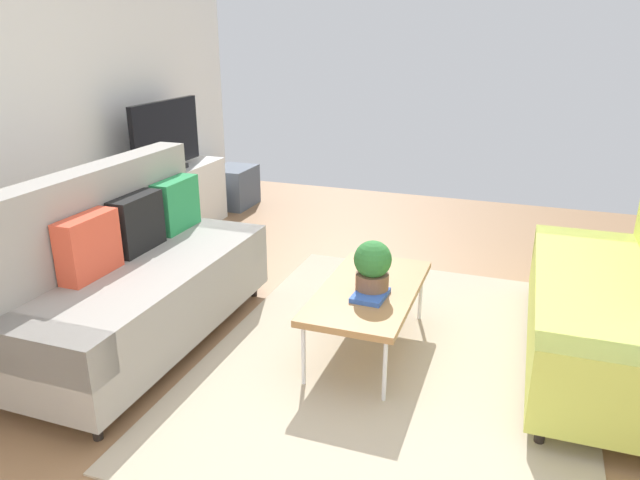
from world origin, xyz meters
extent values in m
plane|color=#936B47|center=(0.00, 0.00, 0.00)|extent=(7.68, 7.68, 0.00)
cube|color=tan|center=(0.08, -0.11, 0.01)|extent=(2.90, 2.20, 0.01)
cube|color=gray|center=(-0.27, 1.44, 0.32)|extent=(1.90, 0.85, 0.44)
cube|color=gray|center=(-0.27, 1.76, 0.82)|extent=(1.90, 0.21, 0.56)
cube|color=gray|center=(0.58, 1.45, 0.43)|extent=(0.20, 0.84, 0.22)
cube|color=gray|center=(-1.12, 1.44, 0.43)|extent=(0.20, 0.84, 0.22)
cylinder|color=black|center=(0.60, 1.11, 0.05)|extent=(0.05, 0.05, 0.10)
cylinder|color=black|center=(-1.14, 1.10, 0.05)|extent=(0.05, 0.05, 0.10)
cylinder|color=black|center=(0.60, 1.79, 0.05)|extent=(0.05, 0.05, 0.10)
cube|color=#288C4C|center=(0.40, 1.59, 0.72)|extent=(0.40, 0.14, 0.36)
cube|color=black|center=(-0.05, 1.58, 0.72)|extent=(0.40, 0.14, 0.36)
cube|color=#D84C33|center=(-0.50, 1.58, 0.72)|extent=(0.40, 0.14, 0.36)
cube|color=#C1CC51|center=(0.43, -1.26, 0.32)|extent=(1.91, 0.86, 0.44)
cube|color=#C1CC51|center=(-0.42, -1.26, 0.43)|extent=(0.21, 0.84, 0.22)
cube|color=#C1CC51|center=(1.28, -1.25, 0.43)|extent=(0.21, 0.84, 0.22)
cylinder|color=black|center=(-0.44, -0.92, 0.05)|extent=(0.05, 0.05, 0.10)
cylinder|color=black|center=(1.30, -0.91, 0.05)|extent=(0.05, 0.05, 0.10)
cube|color=#9E7042|center=(0.13, 0.09, 0.40)|extent=(1.10, 0.56, 0.04)
cylinder|color=silver|center=(-0.37, 0.32, 0.19)|extent=(0.02, 0.02, 0.38)
cylinder|color=silver|center=(0.63, 0.32, 0.19)|extent=(0.02, 0.02, 0.38)
cylinder|color=silver|center=(-0.37, -0.14, 0.19)|extent=(0.02, 0.02, 0.38)
cylinder|color=silver|center=(0.63, -0.14, 0.19)|extent=(0.02, 0.02, 0.38)
cube|color=silver|center=(1.59, 2.46, 0.32)|extent=(1.40, 0.44, 0.64)
cube|color=black|center=(1.59, 2.44, 0.66)|extent=(0.36, 0.20, 0.04)
cube|color=black|center=(1.59, 2.44, 0.98)|extent=(1.00, 0.05, 0.60)
cube|color=#4C5666|center=(2.69, 2.36, 0.22)|extent=(0.52, 0.40, 0.44)
cylinder|color=brown|center=(0.07, 0.06, 0.48)|extent=(0.20, 0.20, 0.12)
sphere|color=#2D7233|center=(0.07, 0.06, 0.63)|extent=(0.22, 0.22, 0.22)
cube|color=#3359B2|center=(0.01, 0.05, 0.43)|extent=(0.25, 0.19, 0.03)
cylinder|color=silver|center=(1.01, 2.51, 0.74)|extent=(0.13, 0.13, 0.20)
cylinder|color=#262626|center=(1.19, 2.42, 0.73)|extent=(0.05, 0.05, 0.17)
camera|label=1|loc=(-3.00, -0.72, 1.88)|focal=32.96mm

